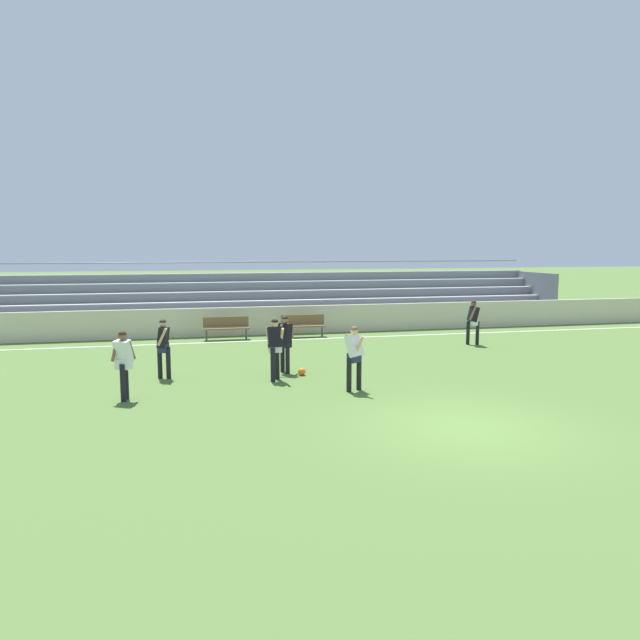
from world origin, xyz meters
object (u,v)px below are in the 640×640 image
at_px(player_dark_trailing_run, 285,339).
at_px(player_white_pressing_high, 354,352).
at_px(bench_near_bin, 226,326).
at_px(player_white_wide_right, 123,359).
at_px(soccer_ball, 302,372).
at_px(player_dark_on_ball, 275,344).
at_px(player_dark_dropping_back, 473,318).
at_px(bench_far_right, 303,324).
at_px(bleacher_stand, 267,298).
at_px(player_dark_challenging, 163,343).

height_order(player_dark_trailing_run, player_white_pressing_high, player_dark_trailing_run).
relative_size(bench_near_bin, player_white_wide_right, 1.06).
xyz_separation_m(player_white_wide_right, soccer_ball, (4.70, 1.74, -0.90)).
height_order(player_dark_on_ball, player_dark_dropping_back, player_dark_on_ball).
bearing_deg(player_white_pressing_high, player_dark_dropping_back, 42.66).
bearing_deg(player_dark_trailing_run, soccer_ball, -47.97).
distance_m(player_dark_trailing_run, player_white_wide_right, 4.82).
bearing_deg(player_dark_dropping_back, player_white_pressing_high, -137.34).
bearing_deg(player_white_pressing_high, bench_far_right, 86.85).
bearing_deg(bench_near_bin, player_dark_dropping_back, -20.38).
relative_size(bench_near_bin, soccer_ball, 8.18).
bearing_deg(player_dark_dropping_back, soccer_ball, -152.76).
bearing_deg(bench_far_right, soccer_ball, -101.62).
height_order(bleacher_stand, bench_near_bin, bleacher_stand).
relative_size(player_dark_dropping_back, player_dark_challenging, 1.00).
bearing_deg(soccer_ball, player_dark_trailing_run, 132.03).
distance_m(bleacher_stand, player_dark_on_ball, 11.32).
xyz_separation_m(player_white_wide_right, player_dark_challenging, (0.86, 2.22, -0.01)).
relative_size(bleacher_stand, player_dark_challenging, 16.68).
bearing_deg(player_dark_on_ball, soccer_ball, 28.92).
relative_size(player_dark_dropping_back, player_white_wide_right, 0.99).
bearing_deg(soccer_ball, bench_far_right, 78.38).
bearing_deg(player_dark_trailing_run, bench_far_right, 74.27).
xyz_separation_m(bleacher_stand, player_dark_on_ball, (-1.32, -11.24, -0.25)).
bearing_deg(player_dark_trailing_run, player_white_pressing_high, -61.85).
distance_m(player_dark_on_ball, player_dark_dropping_back, 9.17).
bearing_deg(soccer_ball, player_white_wide_right, -159.70).
bearing_deg(player_white_pressing_high, player_dark_on_ball, 137.88).
relative_size(player_dark_trailing_run, player_dark_challenging, 1.00).
height_order(bleacher_stand, player_white_wide_right, bleacher_stand).
bearing_deg(player_white_wide_right, player_dark_challenging, 68.88).
bearing_deg(player_white_wide_right, bench_near_bin, 70.96).
bearing_deg(player_dark_trailing_run, player_dark_dropping_back, 23.19).
bearing_deg(bench_near_bin, player_dark_challenging, -108.32).
relative_size(bench_far_right, player_dark_trailing_run, 1.07).
height_order(bleacher_stand, bench_far_right, bleacher_stand).
relative_size(player_white_wide_right, player_dark_challenging, 1.01).
xyz_separation_m(bench_near_bin, player_dark_on_ball, (0.81, -7.55, 0.48)).
bearing_deg(soccer_ball, bench_near_bin, 103.15).
bearing_deg(player_dark_trailing_run, bench_near_bin, 100.64).
bearing_deg(bleacher_stand, bench_near_bin, -120.00).
xyz_separation_m(player_dark_on_ball, player_white_pressing_high, (1.80, -1.62, -0.03)).
height_order(player_dark_dropping_back, player_white_pressing_high, player_white_pressing_high).
bearing_deg(player_white_pressing_high, player_dark_trailing_run, 118.15).
xyz_separation_m(bench_far_right, bench_near_bin, (-3.11, 0.00, 0.00)).
height_order(player_dark_dropping_back, player_dark_challenging, player_dark_challenging).
bearing_deg(bleacher_stand, player_dark_on_ball, -96.69).
xyz_separation_m(bench_near_bin, player_white_pressing_high, (2.61, -9.18, 0.46)).
xyz_separation_m(player_dark_dropping_back, player_white_wide_right, (-12.00, -5.50, 0.01)).
xyz_separation_m(bench_far_right, player_dark_trailing_run, (-1.87, -6.63, 0.46)).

